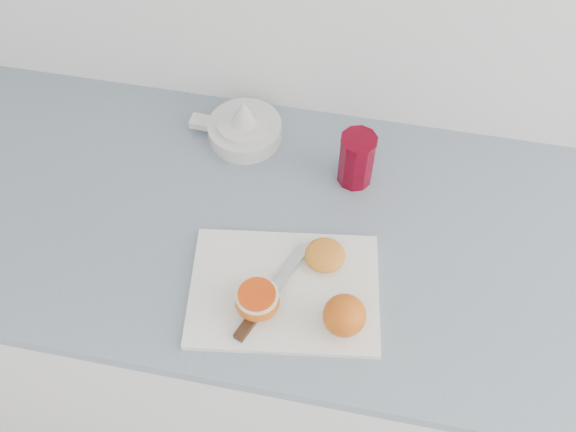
{
  "coord_description": "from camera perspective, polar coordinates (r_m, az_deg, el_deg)",
  "views": [
    {
      "loc": [
        -0.03,
        1.04,
        1.88
      ],
      "look_at": [
        -0.16,
        1.67,
        0.96
      ],
      "focal_mm": 40.0,
      "sensor_mm": 36.0,
      "label": 1
    }
  ],
  "objects": [
    {
      "name": "half_orange",
      "position": [
        1.08,
        -2.74,
        -7.5
      ],
      "size": [
        0.08,
        0.08,
        0.05
      ],
      "color": "orange",
      "rests_on": "cutting_board"
    },
    {
      "name": "whole_orange",
      "position": [
        1.06,
        5.04,
        -8.8
      ],
      "size": [
        0.07,
        0.07,
        0.07
      ],
      "color": "orange",
      "rests_on": "cutting_board"
    },
    {
      "name": "cutting_board",
      "position": [
        1.12,
        -0.33,
        -6.62
      ],
      "size": [
        0.36,
        0.28,
        0.01
      ],
      "primitive_type": "cube",
      "rotation": [
        0.0,
        0.0,
        0.15
      ],
      "color": "white",
      "rests_on": "counter"
    },
    {
      "name": "counter",
      "position": [
        1.59,
        2.09,
        -10.13
      ],
      "size": [
        2.5,
        0.64,
        0.89
      ],
      "color": "white",
      "rests_on": "ground"
    },
    {
      "name": "squeezed_shell",
      "position": [
        1.14,
        3.3,
        -3.47
      ],
      "size": [
        0.07,
        0.07,
        0.03
      ],
      "color": "orange",
      "rests_on": "cutting_board"
    },
    {
      "name": "paring_knife",
      "position": [
        1.09,
        -2.57,
        -8.26
      ],
      "size": [
        0.09,
        0.2,
        0.01
      ],
      "color": "#422511",
      "rests_on": "cutting_board"
    },
    {
      "name": "red_tumbler",
      "position": [
        1.23,
        6.1,
        4.91
      ],
      "size": [
        0.07,
        0.07,
        0.12
      ],
      "color": "#6D0012",
      "rests_on": "counter"
    },
    {
      "name": "citrus_juicer",
      "position": [
        1.32,
        -3.95,
        7.87
      ],
      "size": [
        0.19,
        0.15,
        0.1
      ],
      "color": "white",
      "rests_on": "counter"
    }
  ]
}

